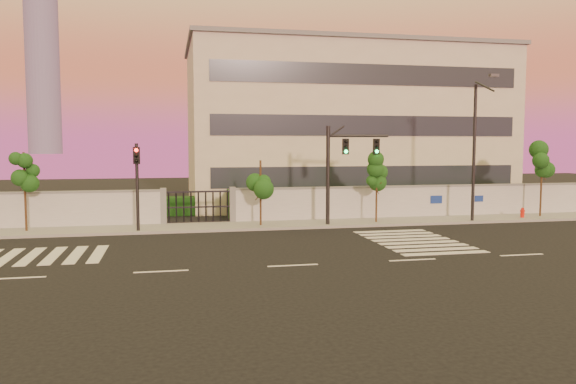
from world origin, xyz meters
The scene contains 15 objects.
ground centered at (0.00, 0.00, 0.00)m, with size 120.00×120.00×0.00m, color black.
sidewalk centered at (0.00, 10.50, 0.07)m, with size 60.00×3.00×0.15m, color gray.
perimeter_wall centered at (0.10, 12.00, 1.07)m, with size 60.00×0.36×2.20m.
hedge_row centered at (1.17, 14.74, 0.82)m, with size 41.00×4.25×1.80m.
institutional_building centered at (9.00, 21.99, 6.16)m, with size 24.40×12.40×12.25m.
distant_skyscraper centered at (-65.00, 280.00, 61.98)m, with size 16.00×16.00×118.00m.
road_markings centered at (-1.58, 3.76, 0.01)m, with size 57.00×7.62×0.02m.
street_tree_c centered at (-12.07, 10.65, 3.17)m, with size 1.43×1.14×4.30m.
street_tree_d centered at (0.40, 10.15, 2.81)m, with size 1.41×1.13×3.81m.
street_tree_e centered at (7.27, 10.01, 3.10)m, with size 1.32×1.05×4.22m.
street_tree_f centered at (18.49, 10.40, 3.42)m, with size 1.50×1.19×4.64m.
traffic_signal_main centered at (4.91, 9.66, 3.63)m, with size 3.62×0.68×5.74m.
traffic_signal_secondary centered at (-6.30, 9.43, 3.02)m, with size 0.37×0.35×4.76m.
streetlight_east centered at (13.14, 9.24, 4.66)m, with size 0.51×2.07×8.62m.
fire_hydrant centered at (16.92, 9.98, 0.39)m, with size 0.30×0.29×0.77m.
Camera 1 is at (-4.65, -20.99, 4.70)m, focal length 35.00 mm.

